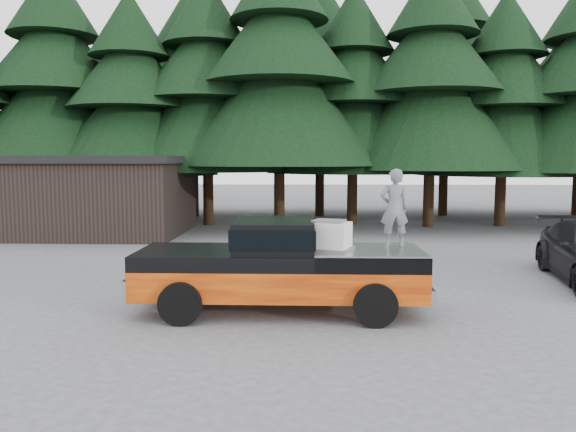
{
  "coord_description": "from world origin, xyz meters",
  "views": [
    {
      "loc": [
        0.27,
        -11.5,
        3.15
      ],
      "look_at": [
        -0.11,
        0.0,
        1.99
      ],
      "focal_mm": 35.0,
      "sensor_mm": 36.0,
      "label": 1
    }
  ],
  "objects_px": {
    "pickup_truck": "(280,280)",
    "utility_building": "(89,195)",
    "man_on_bed": "(394,208)",
    "air_compressor": "(329,237)"
  },
  "relations": [
    {
      "from": "pickup_truck",
      "to": "utility_building",
      "type": "xyz_separation_m",
      "value": [
        -8.72,
        12.12,
        1.0
      ]
    },
    {
      "from": "utility_building",
      "to": "man_on_bed",
      "type": "bearing_deg",
      "value": -46.85
    },
    {
      "from": "air_compressor",
      "to": "man_on_bed",
      "type": "height_order",
      "value": "man_on_bed"
    },
    {
      "from": "pickup_truck",
      "to": "man_on_bed",
      "type": "height_order",
      "value": "man_on_bed"
    },
    {
      "from": "air_compressor",
      "to": "man_on_bed",
      "type": "xyz_separation_m",
      "value": [
        1.37,
        0.47,
        0.54
      ]
    },
    {
      "from": "pickup_truck",
      "to": "man_on_bed",
      "type": "xyz_separation_m",
      "value": [
        2.37,
        0.28,
        1.48
      ]
    },
    {
      "from": "man_on_bed",
      "to": "utility_building",
      "type": "height_order",
      "value": "utility_building"
    },
    {
      "from": "air_compressor",
      "to": "utility_building",
      "type": "bearing_deg",
      "value": 147.8
    },
    {
      "from": "air_compressor",
      "to": "utility_building",
      "type": "height_order",
      "value": "utility_building"
    },
    {
      "from": "utility_building",
      "to": "pickup_truck",
      "type": "bearing_deg",
      "value": -54.25
    }
  ]
}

